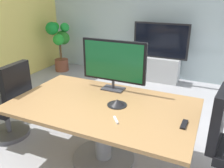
# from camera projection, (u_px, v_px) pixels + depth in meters

# --- Properties ---
(ground_plane) EXTENTS (7.59, 7.59, 0.00)m
(ground_plane) POSITION_uv_depth(u_px,v_px,m) (97.00, 155.00, 2.96)
(ground_plane) COLOR #99999E
(wall_back_glass_partition) EXTENTS (5.98, 0.10, 2.88)m
(wall_back_glass_partition) POSITION_uv_depth(u_px,v_px,m) (165.00, 15.00, 5.21)
(wall_back_glass_partition) COLOR #9EB2B7
(wall_back_glass_partition) RESTS_ON ground
(conference_table) EXTENTS (2.05, 1.22, 0.75)m
(conference_table) POSITION_uv_depth(u_px,v_px,m) (103.00, 118.00, 2.70)
(conference_table) COLOR olive
(conference_table) RESTS_ON ground
(office_chair_left) EXTENTS (0.61, 0.58, 1.09)m
(office_chair_left) POSITION_uv_depth(u_px,v_px,m) (10.00, 107.00, 3.19)
(office_chair_left) COLOR #4C4C51
(office_chair_left) RESTS_ON ground
(tv_monitor) EXTENTS (0.84, 0.18, 0.64)m
(tv_monitor) POSITION_uv_depth(u_px,v_px,m) (114.00, 62.00, 2.90)
(tv_monitor) COLOR #333338
(tv_monitor) RESTS_ON conference_table
(wall_display_unit) EXTENTS (1.20, 0.36, 1.31)m
(wall_display_unit) POSITION_uv_depth(u_px,v_px,m) (159.00, 62.00, 5.27)
(wall_display_unit) COLOR #B7BABC
(wall_display_unit) RESTS_ON ground
(potted_plant) EXTENTS (0.50, 0.64, 1.25)m
(potted_plant) POSITION_uv_depth(u_px,v_px,m) (60.00, 41.00, 5.83)
(potted_plant) COLOR brown
(potted_plant) RESTS_ON ground
(conference_phone) EXTENTS (0.22, 0.22, 0.07)m
(conference_phone) POSITION_uv_depth(u_px,v_px,m) (117.00, 103.00, 2.59)
(conference_phone) COLOR black
(conference_phone) RESTS_ON conference_table
(remote_control) EXTENTS (0.06, 0.17, 0.02)m
(remote_control) POSITION_uv_depth(u_px,v_px,m) (184.00, 124.00, 2.21)
(remote_control) COLOR black
(remote_control) RESTS_ON conference_table
(whiteboard_marker) EXTENTS (0.10, 0.11, 0.02)m
(whiteboard_marker) POSITION_uv_depth(u_px,v_px,m) (116.00, 120.00, 2.29)
(whiteboard_marker) COLOR silver
(whiteboard_marker) RESTS_ON conference_table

